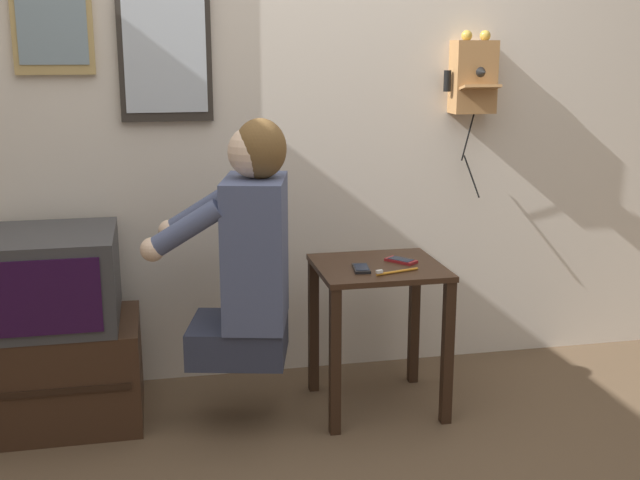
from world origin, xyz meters
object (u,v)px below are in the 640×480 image
Objects in this scene: television at (49,278)px; wall_mirror at (164,28)px; cell_phone_held at (361,268)px; toothbrush at (394,272)px; framed_picture at (50,1)px; cell_phone_spare at (401,261)px; person at (248,250)px; wall_phone_antique at (473,76)px.

wall_mirror reaches higher than television.
cell_phone_held is 0.13m from toothbrush.
framed_picture is 1.70m from cell_phone_spare.
toothbrush reaches higher than cell_phone_held.
television is at bearing -148.51° from wall_mirror.
wall_phone_antique is at bearing -53.32° from person.
wall_phone_antique is 0.98× the size of wall_mirror.
television is at bearing 87.96° from person.
person is 1.29m from wall_phone_antique.
person is at bearing -172.03° from cell_phone_held.
cell_phone_held is at bearing 165.31° from cell_phone_spare.
wall_phone_antique is (1.79, 0.25, 0.73)m from television.
wall_mirror is 5.50× the size of cell_phone_spare.
wall_phone_antique is at bearing 43.99° from cell_phone_held.
cell_phone_held is at bearing -35.24° from wall_mirror.
wall_mirror reaches higher than cell_phone_spare.
framed_picture reaches higher than television.
framed_picture is at bearing 48.91° from toothbrush.
television is at bearing 177.96° from cell_phone_held.
framed_picture is at bearing 67.31° from person.
wall_phone_antique is at bearing 8.03° from television.
person is 1.24m from framed_picture.
toothbrush reaches higher than cell_phone_spare.
framed_picture is at bearing 124.43° from cell_phone_spare.
framed_picture is (-0.69, 0.50, 0.90)m from person.
person is 0.56m from toothbrush.
wall_mirror reaches higher than person.
wall_phone_antique is 1.76m from framed_picture.
cell_phone_spare is at bearing -42.62° from toothbrush.
person is at bearing 149.63° from cell_phone_spare.
wall_phone_antique is 1.31× the size of framed_picture.
wall_mirror reaches higher than toothbrush.
cell_phone_held is (1.12, -0.50, -1.00)m from framed_picture.
toothbrush is at bearing -11.91° from television.
framed_picture is 4.24× the size of cell_phone_held.
toothbrush is at bearing -83.97° from person.
television is 1.37m from cell_phone_spare.
wall_mirror is at bearing 38.65° from toothbrush.
wall_phone_antique is 5.40× the size of cell_phone_spare.
person reaches higher than cell_phone_spare.
framed_picture is at bearing 179.58° from wall_mirror.
wall_mirror is (-1.31, 0.04, 0.20)m from wall_phone_antique.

